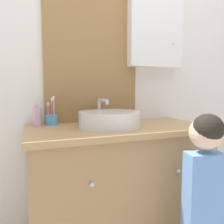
% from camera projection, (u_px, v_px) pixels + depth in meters
% --- Properties ---
extents(wall_back, '(3.20, 0.18, 2.50)m').
position_uv_depth(wall_back, '(107.00, 66.00, 1.67)').
color(wall_back, silver).
rests_on(wall_back, ground_plane).
extents(vanity_counter, '(1.17, 0.57, 0.86)m').
position_uv_depth(vanity_counter, '(119.00, 189.00, 1.46)').
color(vanity_counter, '#A37A4C').
rests_on(vanity_counter, ground_plane).
extents(sink_basin, '(0.39, 0.45, 0.18)m').
position_uv_depth(sink_basin, '(109.00, 119.00, 1.39)').
color(sink_basin, silver).
rests_on(sink_basin, vanity_counter).
extents(toothbrush_holder, '(0.08, 0.08, 0.20)m').
position_uv_depth(toothbrush_holder, '(52.00, 119.00, 1.46)').
color(toothbrush_holder, '#4C93C6').
rests_on(toothbrush_holder, vanity_counter).
extents(soap_dispenser, '(0.06, 0.06, 0.16)m').
position_uv_depth(soap_dispenser, '(37.00, 116.00, 1.43)').
color(soap_dispenser, '#CCA3BC').
rests_on(soap_dispenser, vanity_counter).
extents(child_figure, '(0.26, 0.44, 0.98)m').
position_uv_depth(child_figure, '(204.00, 187.00, 1.11)').
color(child_figure, slate).
rests_on(child_figure, ground_plane).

